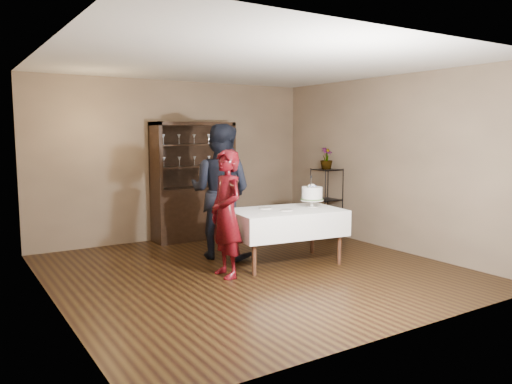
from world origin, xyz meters
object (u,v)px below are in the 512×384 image
Objects in this scene: man at (220,192)px; cake at (312,194)px; china_hutch at (193,200)px; cake_table at (286,222)px; woman at (226,214)px; potted_plant at (326,158)px; plant_etagere at (326,199)px.

cake is (1.06, -0.79, -0.03)m from man.
china_hutch is at bearing -48.12° from man.
woman is (-1.01, -0.11, 0.23)m from cake_table.
potted_plant is at bearing 115.10° from woman.
cake_table is 1.01× the size of woman.
plant_etagere is 2.63× the size of cake.
cake is at bearing -69.18° from china_hutch.
woman is 0.83× the size of man.
woman is 4.27× the size of potted_plant.
cake_table is at bearing -146.23° from potted_plant.
cake reaches higher than plant_etagere.
plant_etagere is 0.73× the size of cake_table.
woman is 3.01m from potted_plant.
china_hutch is 1.67× the size of plant_etagere.
cake_table is at bearing 178.46° from man.
cake_table is (0.37, -2.19, -0.08)m from china_hutch.
plant_etagere is (2.08, -1.05, -0.01)m from china_hutch.
potted_plant is at bearing -27.55° from china_hutch.
china_hutch is 1.24× the size of woman.
woman is 1.48m from cake.
cake_table is 1.04m from woman.
cake_table is at bearing -146.31° from plant_etagere.
man is 2.34m from potted_plant.
woman is at bearing 116.99° from man.
china_hutch is 1.45m from man.
plant_etagere is at bearing 33.69° from cake_table.
woman is 3.55× the size of cake.
cake is 1.20× the size of potted_plant.
cake is at bearing 94.76° from woman.
china_hutch is at bearing 165.05° from woman.
cake_table is 2.17m from potted_plant.
china_hutch reaches higher than cake.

